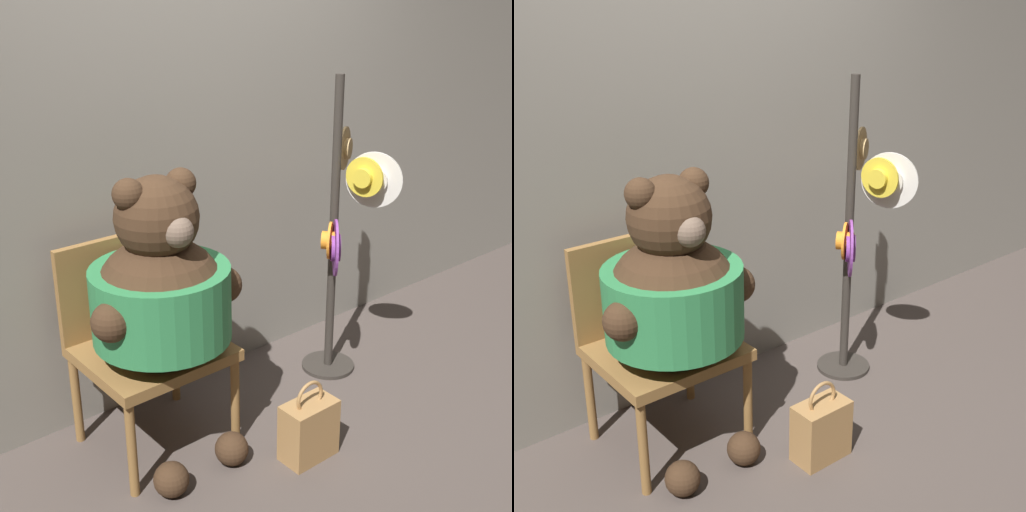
% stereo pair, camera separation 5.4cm
% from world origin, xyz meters
% --- Properties ---
extents(ground_plane, '(14.00, 14.00, 0.00)m').
position_xyz_m(ground_plane, '(0.00, 0.00, 0.00)').
color(ground_plane, '#4C423D').
extents(wall_back, '(8.00, 0.10, 2.66)m').
position_xyz_m(wall_back, '(0.00, 0.60, 1.33)').
color(wall_back, gray).
rests_on(wall_back, ground_plane).
extents(chair, '(0.59, 0.54, 0.93)m').
position_xyz_m(chair, '(-0.45, 0.26, 0.52)').
color(chair, olive).
rests_on(chair, ground_plane).
extents(teddy_bear, '(0.70, 0.62, 1.27)m').
position_xyz_m(teddy_bear, '(-0.44, 0.09, 0.76)').
color(teddy_bear, '#3D2819').
rests_on(teddy_bear, ground_plane).
extents(hat_display_rack, '(0.44, 0.42, 1.55)m').
position_xyz_m(hat_display_rack, '(0.63, 0.09, 0.78)').
color(hat_display_rack, '#332D28').
rests_on(hat_display_rack, ground_plane).
extents(handbag_on_ground, '(0.24, 0.14, 0.38)m').
position_xyz_m(handbag_on_ground, '(0.01, -0.33, 0.14)').
color(handbag_on_ground, '#A87A47').
rests_on(handbag_on_ground, ground_plane).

